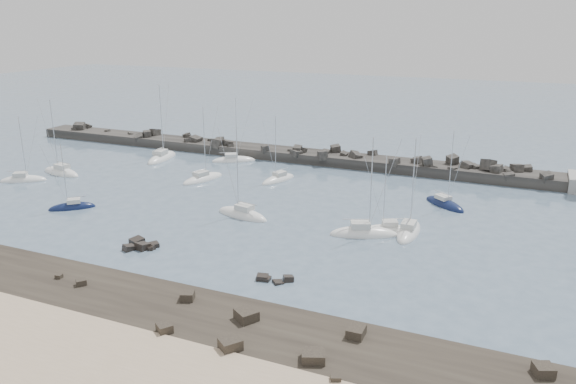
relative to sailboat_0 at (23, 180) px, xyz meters
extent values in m
plane|color=slate|center=(40.37, -5.93, -0.14)|extent=(400.00, 400.00, 0.00)
cube|color=tan|center=(40.37, -37.93, -0.14)|extent=(140.00, 14.00, 1.00)
cube|color=black|center=(40.37, -27.93, -0.14)|extent=(140.00, 12.00, 0.70)
cube|color=black|center=(50.07, -30.38, 0.60)|extent=(1.76, 1.74, 0.78)
cube|color=black|center=(63.44, -29.19, 0.62)|extent=(2.32, 2.20, 0.81)
cube|color=black|center=(55.62, -25.67, 0.68)|extent=(2.49, 2.45, 0.93)
cube|color=black|center=(33.69, -26.01, 0.42)|extent=(0.71, 0.66, 0.40)
cube|color=black|center=(65.94, -31.04, 0.46)|extent=(0.97, 0.90, 0.49)
cube|color=black|center=(65.52, -24.36, 0.63)|extent=(1.42, 1.78, 0.83)
cube|color=black|center=(36.99, -26.31, 0.51)|extent=(1.25, 1.27, 0.59)
cube|color=black|center=(48.67, -24.63, 0.61)|extent=(1.62, 1.63, 0.79)
cube|color=black|center=(80.24, -23.94, 0.63)|extent=(1.86, 1.85, 0.82)
cube|color=black|center=(56.61, -30.43, 0.68)|extent=(2.22, 2.26, 0.93)
cube|color=black|center=(34.64, -14.36, 0.01)|extent=(1.78, 1.89, 1.14)
cube|color=black|center=(37.20, -14.48, -0.20)|extent=(1.66, 1.68, 1.18)
cube|color=black|center=(35.16, -16.52, 0.02)|extent=(1.63, 1.76, 1.21)
cube|color=black|center=(36.44, -15.63, -0.06)|extent=(1.79, 1.88, 1.57)
cube|color=black|center=(37.43, -15.32, -0.07)|extent=(1.18, 1.18, 0.88)
cube|color=black|center=(37.33, -15.24, -0.21)|extent=(1.23, 1.36, 0.97)
cube|color=black|center=(53.51, -17.27, -0.04)|extent=(1.09, 0.93, 0.77)
cube|color=black|center=(55.70, -16.34, -0.10)|extent=(1.51, 1.67, 1.20)
cube|color=black|center=(53.10, -17.21, 0.02)|extent=(1.50, 1.43, 0.79)
cube|color=black|center=(54.93, -17.31, -0.23)|extent=(1.51, 1.50, 0.77)
cube|color=black|center=(53.55, -16.88, -0.16)|extent=(0.89, 0.89, 0.51)
cube|color=#292724|center=(32.87, 32.07, 0.06)|extent=(115.00, 6.00, 3.20)
cube|color=#292724|center=(37.38, 29.77, 1.71)|extent=(2.54, 2.37, 1.52)
cube|color=#292724|center=(-16.64, 33.89, 1.96)|extent=(1.73, 1.66, 1.74)
cube|color=#292724|center=(-17.70, 30.81, 1.92)|extent=(1.43, 1.38, 1.21)
cube|color=#292724|center=(43.76, 34.03, 2.20)|extent=(2.40, 2.49, 1.83)
cube|color=#292724|center=(35.84, 31.38, 1.54)|extent=(1.52, 1.40, 1.09)
cube|color=#292724|center=(43.40, 34.31, 2.01)|extent=(1.37, 1.53, 1.51)
cube|color=#292724|center=(75.07, 29.82, 1.44)|extent=(2.07, 1.85, 1.40)
cube|color=#292724|center=(76.03, 33.10, 2.14)|extent=(2.42, 2.79, 1.59)
cube|color=#292724|center=(20.02, 30.04, 1.93)|extent=(2.26, 2.75, 2.46)
cube|color=#292724|center=(23.03, 30.08, 1.76)|extent=(1.81, 1.84, 1.14)
cube|color=#292724|center=(10.07, 34.45, 1.80)|extent=(1.90, 1.70, 1.77)
cube|color=#292724|center=(60.31, 34.63, 1.67)|extent=(1.78, 1.60, 1.09)
cube|color=#292724|center=(74.55, 32.66, 1.55)|extent=(1.67, 1.68, 1.67)
cube|color=#292724|center=(48.53, 31.34, 1.84)|extent=(2.98, 2.60, 2.27)
cube|color=#292724|center=(2.64, 33.35, 2.25)|extent=(2.29, 2.67, 2.03)
cube|color=#292724|center=(62.87, 30.22, 1.42)|extent=(1.46, 1.42, 1.28)
cube|color=#292724|center=(77.68, 33.77, 1.97)|extent=(1.80, 1.94, 1.44)
cube|color=#292724|center=(-9.75, 32.50, 1.63)|extent=(1.40, 1.21, 1.03)
cube|color=#292724|center=(30.99, 29.49, 2.08)|extent=(1.81, 1.98, 1.60)
cube|color=#292724|center=(11.17, 33.53, 1.90)|extent=(1.21, 1.26, 1.35)
cube|color=#292724|center=(42.77, 29.48, 1.82)|extent=(2.45, 2.42, 1.93)
cube|color=#292724|center=(68.26, 32.18, 1.81)|extent=(3.03, 2.97, 2.11)
cube|color=#292724|center=(38.37, 31.22, 1.98)|extent=(1.15, 1.22, 1.43)
cube|color=#292724|center=(65.48, 33.49, 2.31)|extent=(2.32, 2.68, 2.23)
cube|color=#292724|center=(42.39, 32.09, 1.58)|extent=(1.57, 1.77, 1.77)
cube|color=#292724|center=(73.01, 30.99, 1.90)|extent=(2.33, 2.33, 2.01)
cube|color=#292724|center=(-3.13, 32.11, 1.45)|extent=(1.65, 1.54, 1.43)
cube|color=#292724|center=(37.19, 30.76, 2.09)|extent=(1.88, 2.22, 1.92)
cube|color=#292724|center=(0.93, 30.08, 1.59)|extent=(2.61, 2.85, 2.10)
cube|color=#292724|center=(46.10, 32.02, 1.75)|extent=(1.61, 1.48, 1.57)
cube|color=#292724|center=(2.21, 31.09, 2.25)|extent=(2.22, 2.33, 1.66)
cube|color=#292724|center=(66.01, 29.95, 1.46)|extent=(1.71, 1.79, 1.21)
cube|color=#292724|center=(21.85, 30.97, 1.74)|extent=(2.57, 2.51, 2.16)
cube|color=#292724|center=(70.65, 34.54, 1.34)|extent=(1.28, 1.27, 1.26)
cube|color=#292724|center=(43.82, 34.25, 1.78)|extent=(1.09, 1.10, 1.20)
cube|color=#292724|center=(71.57, 31.69, 2.48)|extent=(2.76, 3.13, 2.61)
cube|color=#292724|center=(56.13, 29.74, 1.86)|extent=(2.11, 2.02, 1.67)
cube|color=#292724|center=(50.87, 34.53, 1.90)|extent=(1.96, 1.68, 1.68)
cube|color=#292724|center=(69.30, 32.34, 1.63)|extent=(2.62, 2.40, 1.74)
cube|color=#292724|center=(14.16, 31.44, 1.79)|extent=(2.44, 2.20, 2.19)
cube|color=#292724|center=(12.91, 30.44, 1.89)|extent=(2.04, 1.94, 1.29)
cube|color=#292724|center=(80.63, 29.90, 1.89)|extent=(2.25, 2.42, 1.97)
cube|color=#292724|center=(18.41, 33.78, 1.81)|extent=(1.88, 1.75, 1.42)
cube|color=#292724|center=(74.79, 31.65, 1.38)|extent=(1.64, 1.59, 1.30)
cube|color=#292724|center=(-17.07, 31.75, 2.17)|extent=(3.05, 2.98, 2.41)
cube|color=#292724|center=(61.68, 30.56, 2.17)|extent=(2.43, 2.44, 2.20)
cube|color=#292724|center=(59.65, 31.75, 2.01)|extent=(2.26, 1.87, 1.89)
cube|color=#292724|center=(16.73, 33.17, 1.50)|extent=(1.66, 1.62, 1.35)
ellipsoid|color=white|center=(0.02, 0.01, -0.09)|extent=(7.59, 5.98, 1.97)
cube|color=silver|center=(-0.30, -0.19, 1.07)|extent=(2.59, 2.40, 0.64)
cylinder|color=silver|center=(0.52, 0.33, 5.82)|extent=(0.11, 0.11, 10.14)
cylinder|color=silver|center=(-0.75, -0.47, 1.67)|extent=(2.59, 1.68, 0.09)
ellipsoid|color=white|center=(12.38, 21.95, -0.09)|extent=(4.21, 10.07, 2.50)
cube|color=silver|center=(12.44, 21.46, 1.38)|extent=(2.29, 2.96, 0.80)
cylinder|color=silver|center=(12.28, 22.72, 7.57)|extent=(0.14, 0.14, 13.19)
cylinder|color=silver|center=(12.53, 20.78, 2.12)|extent=(0.60, 3.89, 0.11)
ellipsoid|color=#0E183D|center=(17.84, -7.57, -0.09)|extent=(6.16, 5.77, 1.79)
cube|color=silver|center=(18.08, -7.35, 0.98)|extent=(2.21, 2.17, 0.61)
cylinder|color=silver|center=(17.46, -7.91, 5.03)|extent=(0.11, 0.11, 8.71)
cylinder|color=silver|center=(18.42, -7.05, 1.55)|extent=(1.99, 1.77, 0.09)
ellipsoid|color=white|center=(27.41, 12.62, -0.09)|extent=(5.00, 8.85, 2.10)
cube|color=silver|center=(27.28, 12.21, 1.13)|extent=(2.33, 2.77, 0.66)
cylinder|color=silver|center=(27.61, 13.26, 6.52)|extent=(0.11, 0.11, 11.42)
cylinder|color=silver|center=(27.11, 11.65, 1.74)|extent=(1.09, 3.26, 0.09)
ellipsoid|color=white|center=(26.00, 25.99, -0.09)|extent=(8.40, 6.59, 2.00)
cube|color=silver|center=(25.65, 25.77, 1.07)|extent=(2.86, 2.65, 0.61)
cylinder|color=silver|center=(26.56, 26.34, 6.36)|extent=(0.10, 0.10, 11.20)
cylinder|color=silver|center=(25.16, 25.46, 1.63)|extent=(2.86, 1.84, 0.09)
ellipsoid|color=white|center=(41.95, -0.66, -0.09)|extent=(8.73, 4.29, 2.27)
cube|color=silver|center=(42.36, -0.75, 1.26)|extent=(2.64, 2.14, 0.76)
cylinder|color=silver|center=(41.30, -0.52, 6.53)|extent=(0.13, 0.13, 11.30)
cylinder|color=silver|center=(42.94, -0.87, 1.96)|extent=(3.30, 0.81, 0.11)
ellipsoid|color=white|center=(39.27, 17.34, -0.09)|extent=(4.60, 7.93, 1.95)
cube|color=silver|center=(39.39, 17.70, 1.06)|extent=(2.11, 2.49, 0.63)
cylinder|color=silver|center=(39.08, 16.76, 5.86)|extent=(0.11, 0.11, 10.23)
cylinder|color=silver|center=(39.55, 18.20, 1.64)|extent=(1.04, 2.91, 0.09)
ellipsoid|color=white|center=(59.40, -0.83, -0.09)|extent=(8.98, 5.71, 2.32)
cube|color=silver|center=(59.00, -0.99, 1.29)|extent=(2.89, 2.51, 0.78)
cylinder|color=silver|center=(60.04, -0.57, 6.71)|extent=(0.13, 0.13, 11.62)
cylinder|color=silver|center=(58.44, -1.22, 2.01)|extent=(3.23, 1.40, 0.11)
ellipsoid|color=#0E183D|center=(67.05, 15.24, -0.09)|extent=(7.40, 6.77, 1.92)
cube|color=silver|center=(66.76, 15.48, 1.03)|extent=(2.64, 2.57, 0.60)
cylinder|color=silver|center=(67.52, 14.84, 5.91)|extent=(0.10, 0.10, 10.37)
cylinder|color=silver|center=(66.34, 15.83, 1.59)|extent=(2.40, 2.05, 0.09)
ellipsoid|color=white|center=(61.84, 1.50, -0.09)|extent=(7.12, 4.63, 1.91)
cube|color=silver|center=(62.16, 1.63, 1.06)|extent=(2.30, 2.02, 0.66)
cylinder|color=silver|center=(61.34, 1.28, 5.34)|extent=(0.11, 0.11, 9.23)
cylinder|color=silver|center=(62.60, 1.82, 1.67)|extent=(2.55, 1.16, 0.09)
ellipsoid|color=white|center=(64.54, 2.09, -0.09)|extent=(2.65, 8.33, 2.22)
cube|color=silver|center=(64.54, 1.68, 1.22)|extent=(1.69, 2.34, 0.74)
cylinder|color=silver|center=(64.53, 2.76, 6.46)|extent=(0.13, 0.13, 11.22)
cylinder|color=silver|center=(64.54, 1.10, 1.91)|extent=(0.13, 3.32, 0.11)
ellipsoid|color=white|center=(2.36, 6.09, -0.09)|extent=(9.15, 4.21, 2.35)
cube|color=silver|center=(2.80, 6.01, 1.30)|extent=(2.74, 2.18, 0.78)
cylinder|color=silver|center=(1.67, 6.21, 6.86)|extent=(0.13, 0.13, 11.90)
cylinder|color=silver|center=(3.40, 5.90, 2.03)|extent=(3.49, 0.72, 0.11)
camera|label=1|loc=(76.93, -65.42, 26.44)|focal=35.00mm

